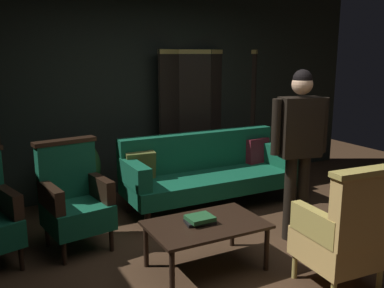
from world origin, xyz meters
The scene contains 11 objects.
ground_plane centered at (0.00, 0.00, 0.00)m, with size 10.00×10.00×0.00m, color #3D2819.
back_wall centered at (0.00, 2.45, 1.40)m, with size 7.20×0.10×2.80m, color black.
folding_screen centered at (1.27, 2.39, 0.99)m, with size 2.10×0.53×1.90m.
velvet_couch centered at (0.55, 1.45, 0.45)m, with size 2.12×0.78×0.88m.
coffee_table centered at (-0.25, 0.06, 0.37)m, with size 1.00×0.64×0.42m.
armchair_gilt_accent centered at (0.54, -0.74, 0.49)m, with size 0.62×0.61×1.04m.
armchair_wing_right centered at (-1.16, 1.02, 0.49)m, with size 0.66×0.66×1.04m.
standing_figure centered at (0.86, 0.18, 1.03)m, with size 0.58×0.30×1.70m.
potted_plant centered at (-0.95, 1.94, 0.52)m, with size 0.61×0.61×0.90m.
book_black_cloth centered at (-0.30, 0.08, 0.43)m, with size 0.25×0.16×0.03m, color black.
book_green_cloth centered at (-0.30, 0.08, 0.47)m, with size 0.22×0.19×0.04m, color #1E4C28.
Camera 1 is at (-1.94, -2.90, 1.85)m, focal length 39.50 mm.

